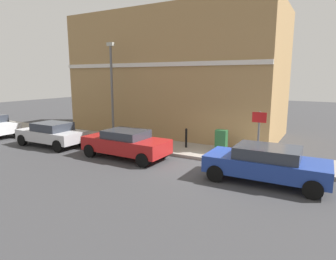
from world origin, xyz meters
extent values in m
plane|color=#38383A|center=(0.00, 0.00, 0.00)|extent=(80.00, 80.00, 0.00)
cube|color=gray|center=(1.90, 6.00, 0.07)|extent=(2.60, 30.00, 0.15)
cube|color=#9E7A4C|center=(6.45, 4.91, 4.00)|extent=(6.50, 13.81, 8.00)
cube|color=silver|center=(3.16, 4.91, 4.60)|extent=(0.12, 13.81, 0.24)
cube|color=navy|center=(-0.80, -2.64, 0.63)|extent=(1.88, 4.41, 0.62)
cube|color=#2D333D|center=(-0.80, -2.68, 1.14)|extent=(1.64, 2.28, 0.44)
cylinder|color=black|center=(-1.69, -1.01, 0.32)|extent=(0.23, 0.64, 0.64)
cylinder|color=black|center=(0.04, -0.98, 0.32)|extent=(0.23, 0.64, 0.64)
cylinder|color=black|center=(-1.64, -4.29, 0.32)|extent=(0.23, 0.64, 0.64)
cylinder|color=black|center=(0.08, -4.27, 0.32)|extent=(0.23, 0.64, 0.64)
cube|color=maroon|center=(-0.72, 3.94, 0.65)|extent=(1.82, 4.30, 0.67)
cube|color=#2D333D|center=(-0.72, 3.91, 1.17)|extent=(1.57, 1.99, 0.40)
cylinder|color=black|center=(-1.52, 5.54, 0.32)|extent=(0.23, 0.64, 0.64)
cylinder|color=black|center=(0.13, 5.51, 0.32)|extent=(0.23, 0.64, 0.64)
cylinder|color=black|center=(-1.57, 2.37, 0.32)|extent=(0.23, 0.64, 0.64)
cylinder|color=black|center=(0.07, 2.34, 0.32)|extent=(0.23, 0.64, 0.64)
cube|color=#B7B7BC|center=(-0.80, 9.18, 0.61)|extent=(1.80, 4.05, 0.58)
cube|color=#2D333D|center=(-0.80, 9.06, 1.11)|extent=(1.57, 1.91, 0.46)
cylinder|color=black|center=(-1.65, 10.64, 0.32)|extent=(0.23, 0.64, 0.64)
cylinder|color=black|center=(0.02, 10.66, 0.32)|extent=(0.23, 0.64, 0.64)
cylinder|color=black|center=(-1.62, 7.71, 0.32)|extent=(0.23, 0.64, 0.64)
cylinder|color=black|center=(0.04, 7.72, 0.32)|extent=(0.23, 0.64, 0.64)
cylinder|color=black|center=(-0.14, 13.47, 0.32)|extent=(0.22, 0.64, 0.64)
cube|color=#1E4C28|center=(1.96, 0.05, 0.72)|extent=(0.40, 0.55, 1.15)
cube|color=#333333|center=(1.96, 0.05, 0.19)|extent=(0.46, 0.61, 0.08)
cylinder|color=black|center=(2.06, 2.04, 0.62)|extent=(0.12, 0.12, 0.95)
sphere|color=black|center=(2.06, 2.04, 1.12)|extent=(0.14, 0.14, 0.14)
cylinder|color=black|center=(0.85, 3.75, 0.62)|extent=(0.12, 0.12, 0.95)
sphere|color=black|center=(0.85, 3.75, 1.12)|extent=(0.14, 0.14, 0.14)
cylinder|color=#59595B|center=(0.87, -1.97, 1.30)|extent=(0.08, 0.08, 2.30)
cube|color=white|center=(0.85, -1.97, 2.20)|extent=(0.03, 0.56, 0.40)
cube|color=red|center=(0.84, -1.97, 2.20)|extent=(0.01, 0.60, 0.44)
cylinder|color=#59595B|center=(2.04, 7.03, 2.90)|extent=(0.14, 0.14, 5.50)
cube|color=#A5A599|center=(2.04, 7.03, 5.77)|extent=(0.20, 0.44, 0.20)
camera|label=1|loc=(-11.57, -4.55, 3.89)|focal=30.89mm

